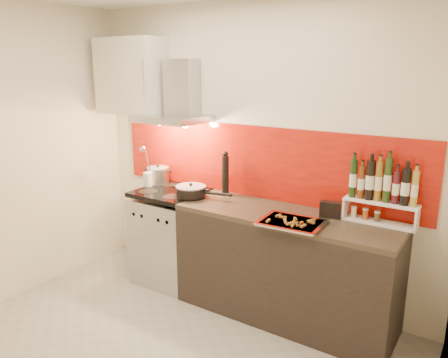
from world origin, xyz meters
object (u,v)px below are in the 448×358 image
Objects in this scene: range_stove at (172,237)px; counter at (285,266)px; stock_pot at (158,175)px; saute_pan at (192,191)px; baking_tray at (292,222)px; pepper_mill at (225,174)px.

counter is at bearing 0.23° from range_stove.
stock_pot is 0.60m from saute_pan.
baking_tray reaches higher than range_stove.
baking_tray is at bearing -55.71° from counter.
saute_pan is at bearing -176.90° from counter.
counter is 1.05m from saute_pan.
baking_tray is at bearing -8.15° from range_stove.
counter is 0.97m from pepper_mill.
range_stove is at bearing -179.77° from counter.
baking_tray is at bearing -24.35° from pepper_mill.
pepper_mill reaches higher than counter.
counter is at bearing 3.10° from saute_pan.
saute_pan is 1.06m from baking_tray.
saute_pan is at bearing 172.03° from baking_tray.
range_stove is 1.20m from counter.
counter is 0.52m from baking_tray.
pepper_mill is at bearing 165.40° from counter.
pepper_mill is 0.83× the size of baking_tray.
stock_pot reaches higher than saute_pan.
saute_pan reaches higher than baking_tray.
pepper_mill reaches higher than saute_pan.
stock_pot is at bearing 174.47° from counter.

